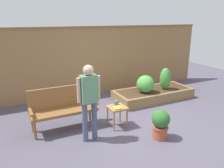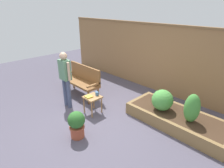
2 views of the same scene
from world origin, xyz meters
The scene contains 11 objects.
ground_plane centered at (0.00, 0.00, 0.00)m, with size 14.00×14.00×0.00m, color #514C5B.
fence_back centered at (0.00, 2.60, 1.09)m, with size 8.40×0.14×2.16m.
garden_bench centered at (-1.42, 0.62, 0.54)m, with size 1.44×0.48×0.94m.
side_table centered at (-0.31, 0.13, 0.40)m, with size 0.40×0.40×0.48m.
cup_on_table centered at (-0.27, 0.26, 0.53)m, with size 0.12×0.09×0.10m.
book_on_table centered at (-0.35, 0.04, 0.49)m, with size 0.17×0.17×0.03m, color gold.
potted_boxwood centered at (0.24, -0.74, 0.34)m, with size 0.37×0.37×0.62m.
raised_planter_bed centered at (1.52, 1.24, 0.15)m, with size 2.40×1.00×0.30m.
shrub_near_bench centered at (1.14, 1.13, 0.56)m, with size 0.51×0.51×0.51m.
shrub_far_corner centered at (1.85, 1.13, 0.63)m, with size 0.33×0.33×0.66m.
person_by_bench centered at (-1.08, -0.15, 0.93)m, with size 0.47×0.20×1.56m.
Camera 1 is at (-2.49, -4.01, 2.40)m, focal length 35.99 mm.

